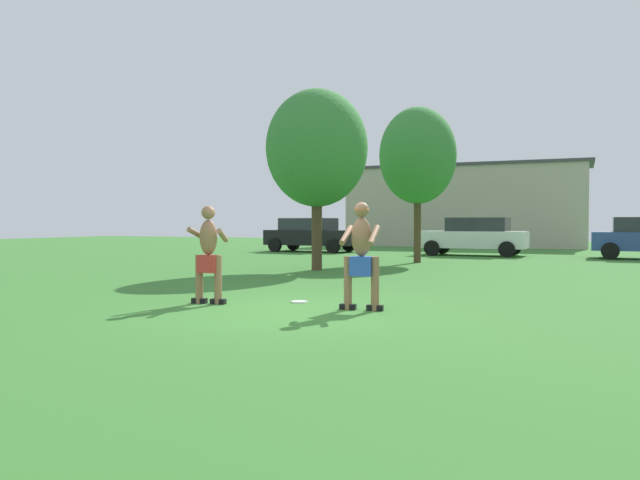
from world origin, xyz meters
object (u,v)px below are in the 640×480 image
at_px(player_with_cap, 361,251).
at_px(car_white_far_end, 474,236).
at_px(player_in_red, 209,253).
at_px(frisbee, 299,302).
at_px(tree_right_field, 317,149).
at_px(car_black_near_post, 311,234).
at_px(tree_left_field, 418,156).

xyz_separation_m(player_with_cap, car_white_far_end, (-0.91, 16.95, -0.12)).
distance_m(player_with_cap, car_white_far_end, 16.97).
distance_m(player_in_red, frisbee, 1.77).
bearing_deg(frisbee, car_white_far_end, 88.67).
relative_size(player_with_cap, tree_right_field, 0.33).
bearing_deg(frisbee, player_in_red, -151.54).
xyz_separation_m(car_black_near_post, car_white_far_end, (7.62, -0.41, 0.00)).
height_order(player_in_red, frisbee, player_in_red).
xyz_separation_m(car_black_near_post, tree_left_field, (6.54, -5.77, 2.84)).
height_order(player_in_red, tree_left_field, tree_left_field).
height_order(car_black_near_post, tree_left_field, tree_left_field).
bearing_deg(tree_right_field, frisbee, -69.11).
bearing_deg(player_in_red, tree_left_field, 86.83).
distance_m(frisbee, car_white_far_end, 16.51).
bearing_deg(car_black_near_post, player_with_cap, -63.82).
height_order(player_with_cap, tree_right_field, tree_right_field).
distance_m(player_in_red, car_black_near_post, 18.59).
bearing_deg(player_in_red, tree_right_field, 99.23).
distance_m(tree_left_field, tree_right_field, 4.78).
distance_m(player_in_red, tree_left_field, 12.21).
distance_m(frisbee, car_black_near_post, 18.40).
bearing_deg(car_white_far_end, tree_left_field, -101.42).
height_order(car_white_far_end, tree_left_field, tree_left_field).
bearing_deg(player_in_red, car_white_far_end, 84.23).
xyz_separation_m(player_in_red, tree_left_field, (0.66, 11.87, 2.79)).
xyz_separation_m(car_black_near_post, tree_right_field, (4.67, -10.16, 2.69)).
height_order(player_with_cap, car_black_near_post, player_with_cap).
distance_m(car_white_far_end, tree_left_field, 6.16).
bearing_deg(frisbee, tree_right_field, 110.89).
relative_size(player_in_red, car_white_far_end, 0.38).
height_order(frisbee, car_white_far_end, car_white_far_end).
bearing_deg(player_with_cap, player_in_red, -173.97).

